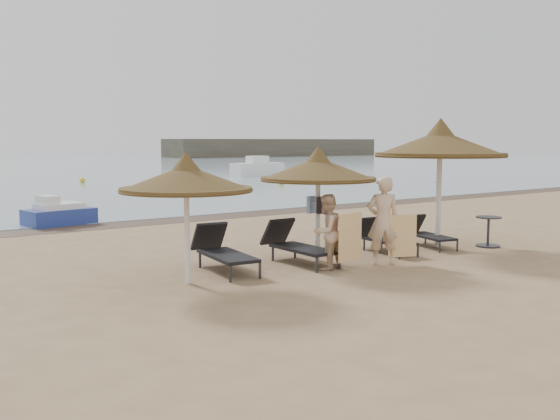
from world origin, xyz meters
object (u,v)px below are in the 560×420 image
at_px(side_table, 488,233).
at_px(lounger_near_left, 296,244).
at_px(lounger_far_right, 426,233).
at_px(person_left, 327,226).
at_px(lounger_far_left, 222,250).
at_px(palapa_left, 186,179).
at_px(person_right, 383,214).
at_px(palapa_right, 440,144).
at_px(palapa_center, 318,170).
at_px(pedal_boat, 58,214).
at_px(lounger_near_right, 383,237).

bearing_deg(side_table, lounger_near_left, 167.17).
height_order(lounger_far_right, person_left, person_left).
distance_m(lounger_far_left, person_left, 2.25).
bearing_deg(palapa_left, side_table, -5.22).
height_order(person_left, person_right, person_right).
height_order(palapa_right, side_table, palapa_right).
relative_size(palapa_center, lounger_far_right, 1.43).
height_order(lounger_far_right, pedal_boat, pedal_boat).
bearing_deg(lounger_far_right, person_right, -144.43).
distance_m(lounger_near_right, side_table, 2.92).
bearing_deg(side_table, person_left, 177.53).
relative_size(lounger_far_left, lounger_far_right, 1.20).
bearing_deg(person_right, pedal_boat, -37.92).
distance_m(lounger_far_right, pedal_boat, 11.63).
xyz_separation_m(lounger_far_left, lounger_near_right, (4.28, -0.41, -0.06)).
height_order(person_right, pedal_boat, person_right).
bearing_deg(palapa_center, person_right, -54.29).
xyz_separation_m(lounger_far_left, side_table, (7.01, -1.44, -0.06)).
height_order(palapa_right, lounger_near_left, palapa_right).
bearing_deg(person_left, pedal_boat, -91.22).
distance_m(lounger_near_left, person_left, 1.10).
distance_m(palapa_center, lounger_far_left, 2.82).
xyz_separation_m(side_table, person_left, (-5.18, 0.22, 0.56)).
bearing_deg(pedal_boat, lounger_near_left, -85.06).
relative_size(person_left, pedal_boat, 0.82).
distance_m(palapa_center, pedal_boat, 10.17).
distance_m(palapa_center, person_left, 1.48).
bearing_deg(lounger_near_right, person_right, -128.03).
xyz_separation_m(palapa_right, lounger_far_left, (-5.92, 0.72, -2.18)).
bearing_deg(palapa_right, person_left, -173.07).
xyz_separation_m(lounger_near_right, lounger_far_right, (1.48, -0.06, -0.01)).
relative_size(lounger_far_right, side_table, 2.35).
relative_size(palapa_right, lounger_near_left, 1.58).
distance_m(lounger_near_left, lounger_far_right, 4.02).
height_order(side_table, person_left, person_left).
bearing_deg(lounger_near_left, side_table, -12.93).
relative_size(palapa_left, lounger_near_left, 1.20).
height_order(lounger_near_right, side_table, lounger_near_right).
relative_size(side_table, pedal_boat, 0.34).
distance_m(palapa_right, lounger_near_right, 2.79).
height_order(lounger_near_right, pedal_boat, pedal_boat).
xyz_separation_m(lounger_far_left, lounger_far_right, (5.76, -0.47, -0.08)).
bearing_deg(palapa_center, lounger_far_right, -1.56).
distance_m(palapa_left, person_right, 4.45).
height_order(palapa_center, lounger_far_left, palapa_center).
bearing_deg(palapa_left, lounger_near_right, 3.04).
height_order(palapa_right, person_right, palapa_right).
xyz_separation_m(lounger_near_right, side_table, (2.73, -1.03, 0.00)).
bearing_deg(palapa_center, pedal_boat, 107.21).
distance_m(person_left, person_right, 1.36).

